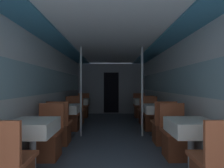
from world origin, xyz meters
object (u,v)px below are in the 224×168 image
at_px(chair_right_near_1, 163,130).
at_px(chair_right_near_2, 146,115).
at_px(dining_table_left_1, 67,110).
at_px(chair_left_far_1, 72,119).
at_px(dining_table_left_2, 80,102).
at_px(support_pole_right_1, 142,91).
at_px(support_pole_left_1, 81,91).
at_px(dining_table_right_2, 142,102).
at_px(dining_table_left_0, 33,129).
at_px(chair_left_far_2, 83,110).
at_px(chair_right_far_2, 140,110).
at_px(dining_table_right_1, 156,110).
at_px(chair_left_far_0, 48,141).
at_px(chair_right_far_0, 176,141).
at_px(chair_right_far_1, 151,119).
at_px(chair_left_near_1, 60,130).
at_px(chair_left_near_2, 77,115).
at_px(dining_table_right_0, 191,129).

bearing_deg(chair_right_near_1, chair_right_near_2, 90.00).
bearing_deg(chair_right_near_1, dining_table_left_1, 165.20).
height_order(chair_left_far_1, chair_right_near_1, same).
xyz_separation_m(dining_table_left_2, support_pole_right_1, (1.82, -1.84, 0.44)).
relative_size(chair_left_far_1, support_pole_left_1, 0.42).
height_order(dining_table_left_1, chair_right_near_2, chair_right_near_2).
bearing_deg(dining_table_right_2, dining_table_left_0, -120.46).
relative_size(chair_left_far_2, chair_right_far_2, 1.00).
bearing_deg(chair_left_far_1, dining_table_left_0, 90.00).
bearing_deg(support_pole_right_1, dining_table_right_1, 0.00).
xyz_separation_m(chair_left_far_0, chair_right_near_1, (2.16, 0.70, 0.00)).
distance_m(chair_left_far_1, chair_right_far_2, 2.84).
bearing_deg(chair_left_far_1, chair_left_far_2, -90.00).
height_order(dining_table_left_0, dining_table_right_2, same).
bearing_deg(support_pole_left_1, chair_right_far_2, 52.88).
bearing_deg(chair_right_far_0, dining_table_right_2, -90.00).
height_order(chair_right_far_1, support_pole_right_1, support_pole_right_1).
bearing_deg(chair_right_near_1, chair_left_far_2, 125.96).
bearing_deg(dining_table_left_1, dining_table_left_2, 90.00).
bearing_deg(dining_table_right_2, dining_table_left_2, 180.00).
relative_size(chair_left_far_2, chair_right_near_1, 1.00).
xyz_separation_m(chair_left_far_0, dining_table_right_2, (2.16, 3.10, 0.34)).
height_order(chair_left_near_1, dining_table_left_2, chair_left_near_1).
height_order(chair_left_near_2, chair_right_far_0, same).
xyz_separation_m(dining_table_left_2, dining_table_right_2, (2.16, 0.00, 0.00)).
bearing_deg(chair_right_near_1, dining_table_left_0, -149.62).
relative_size(chair_left_far_0, chair_right_near_2, 1.00).
relative_size(dining_table_right_0, chair_right_far_1, 0.84).
bearing_deg(chair_left_near_2, dining_table_left_0, -90.00).
relative_size(dining_table_left_0, chair_right_far_1, 0.84).
distance_m(support_pole_left_1, chair_right_far_0, 2.35).
height_order(chair_left_near_1, chair_left_far_2, same).
height_order(dining_table_right_1, chair_right_far_1, chair_right_far_1).
relative_size(dining_table_left_2, chair_right_far_1, 0.84).
distance_m(chair_right_far_0, chair_right_near_1, 0.70).
relative_size(dining_table_right_1, chair_right_near_1, 0.84).
bearing_deg(chair_right_near_2, chair_left_far_0, -130.46).
height_order(dining_table_left_0, chair_right_near_2, chair_right_near_2).
bearing_deg(chair_right_far_1, chair_right_near_1, 90.00).
xyz_separation_m(dining_table_left_1, support_pole_left_1, (0.34, 0.00, 0.44)).
height_order(dining_table_right_0, support_pole_right_1, support_pole_right_1).
bearing_deg(chair_left_far_1, chair_left_far_0, 90.00).
height_order(chair_right_far_0, chair_right_near_1, same).
distance_m(chair_left_near_2, chair_right_far_1, 2.27).
xyz_separation_m(chair_left_far_1, chair_left_near_2, (0.00, 0.70, 0.00)).
distance_m(dining_table_left_1, dining_table_right_0, 2.84).
distance_m(chair_left_near_2, support_pole_right_1, 2.35).
bearing_deg(chair_left_far_0, chair_left_near_1, -90.00).
bearing_deg(support_pole_left_1, chair_left_far_0, -104.95).
bearing_deg(chair_left_near_2, chair_right_near_2, 0.00).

